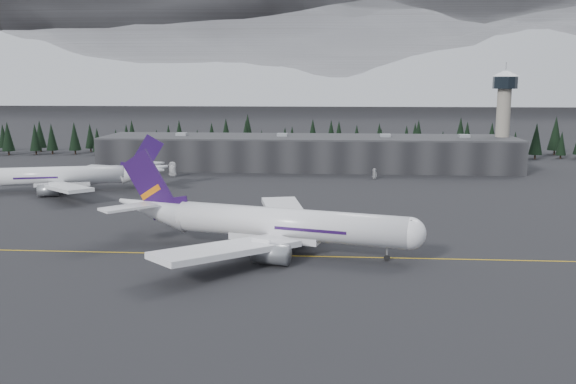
# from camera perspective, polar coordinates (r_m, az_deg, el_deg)

# --- Properties ---
(ground) EXTENTS (1400.00, 1400.00, 0.00)m
(ground) POSITION_cam_1_polar(r_m,az_deg,el_deg) (129.97, -0.65, -5.44)
(ground) COLOR black
(ground) RESTS_ON ground
(taxiline) EXTENTS (400.00, 0.40, 0.02)m
(taxiline) POSITION_cam_1_polar(r_m,az_deg,el_deg) (128.05, -0.73, -5.68)
(taxiline) COLOR gold
(taxiline) RESTS_ON ground
(terminal) EXTENTS (160.00, 30.00, 12.60)m
(terminal) POSITION_cam_1_polar(r_m,az_deg,el_deg) (251.65, 1.76, 3.54)
(terminal) COLOR black
(terminal) RESTS_ON ground
(control_tower) EXTENTS (10.00, 10.00, 37.70)m
(control_tower) POSITION_cam_1_polar(r_m,az_deg,el_deg) (261.11, 18.62, 7.03)
(control_tower) COLOR gray
(control_tower) RESTS_ON ground
(treeline) EXTENTS (360.00, 20.00, 15.00)m
(treeline) POSITION_cam_1_polar(r_m,az_deg,el_deg) (288.30, 2.09, 4.61)
(treeline) COLOR black
(treeline) RESTS_ON ground
(mountain_ridge) EXTENTS (4400.00, 900.00, 420.00)m
(mountain_ridge) POSITION_cam_1_polar(r_m,az_deg,el_deg) (1125.40, 3.71, 8.23)
(mountain_ridge) COLOR white
(mountain_ridge) RESTS_ON ground
(jet_main) EXTENTS (66.24, 60.27, 19.87)m
(jet_main) POSITION_cam_1_polar(r_m,az_deg,el_deg) (131.61, -2.31, -2.74)
(jet_main) COLOR white
(jet_main) RESTS_ON ground
(jet_parked) EXTENTS (58.55, 53.30, 17.56)m
(jet_parked) POSITION_cam_1_polar(r_m,az_deg,el_deg) (210.92, -18.75, 1.39)
(jet_parked) COLOR silver
(jet_parked) RESTS_ON ground
(gse_vehicle_a) EXTENTS (3.28, 5.71, 1.50)m
(gse_vehicle_a) POSITION_cam_1_polar(r_m,az_deg,el_deg) (234.23, -10.20, 1.54)
(gse_vehicle_a) COLOR white
(gse_vehicle_a) RESTS_ON ground
(gse_vehicle_b) EXTENTS (4.03, 3.19, 1.29)m
(gse_vehicle_b) POSITION_cam_1_polar(r_m,az_deg,el_deg) (227.04, 7.73, 1.31)
(gse_vehicle_b) COLOR #BDBDBF
(gse_vehicle_b) RESTS_ON ground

